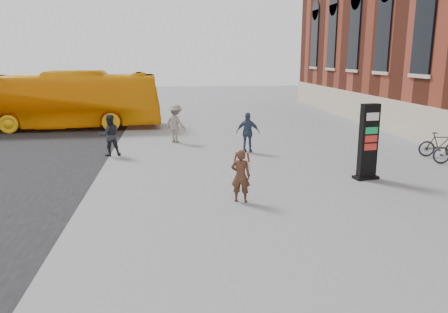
{
  "coord_description": "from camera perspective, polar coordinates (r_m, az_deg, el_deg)",
  "views": [
    {
      "loc": [
        -2.33,
        -11.95,
        4.05
      ],
      "look_at": [
        -0.82,
        0.81,
        1.11
      ],
      "focal_mm": 35.0,
      "sensor_mm": 36.0,
      "label": 1
    }
  ],
  "objects": [
    {
      "name": "bike_7",
      "position": [
        20.05,
        26.42,
        1.38
      ],
      "size": [
        1.78,
        0.91,
        1.03
      ],
      "primitive_type": "imported",
      "rotation": [
        0.0,
        0.0,
        1.31
      ],
      "color": "#25252C",
      "rests_on": "ground"
    },
    {
      "name": "pedestrian_b",
      "position": [
        21.15,
        -6.33,
        4.31
      ],
      "size": [
        1.33,
        1.32,
        1.84
      ],
      "primitive_type": "imported",
      "rotation": [
        0.0,
        0.0,
        2.36
      ],
      "color": "gray",
      "rests_on": "ground"
    },
    {
      "name": "bus",
      "position": [
        26.74,
        -21.1,
        6.87
      ],
      "size": [
        11.85,
        3.18,
        3.28
      ],
      "primitive_type": "imported",
      "rotation": [
        0.0,
        0.0,
        1.61
      ],
      "color": "#FFAC0C",
      "rests_on": "road"
    },
    {
      "name": "ground",
      "position": [
        12.84,
        4.07,
        -5.53
      ],
      "size": [
        100.0,
        100.0,
        0.0
      ],
      "primitive_type": "plane",
      "color": "#9E9EA3"
    },
    {
      "name": "info_pylon",
      "position": [
        15.34,
        18.32,
        1.81
      ],
      "size": [
        0.87,
        0.54,
        2.55
      ],
      "rotation": [
        0.0,
        0.0,
        0.17
      ],
      "color": "black",
      "rests_on": "ground"
    },
    {
      "name": "pedestrian_c",
      "position": [
        18.85,
        3.15,
        3.16
      ],
      "size": [
        1.09,
        0.68,
        1.73
      ],
      "primitive_type": "imported",
      "rotation": [
        0.0,
        0.0,
        2.87
      ],
      "color": "#384562",
      "rests_on": "ground"
    },
    {
      "name": "pedestrian_a",
      "position": [
        18.77,
        -14.7,
        2.71
      ],
      "size": [
        0.99,
        0.86,
        1.73
      ],
      "primitive_type": "imported",
      "rotation": [
        0.0,
        0.0,
        3.42
      ],
      "color": "#27282E",
      "rests_on": "ground"
    },
    {
      "name": "woman",
      "position": [
        12.36,
        2.19,
        -2.44
      ],
      "size": [
        0.69,
        0.66,
        1.53
      ],
      "rotation": [
        0.0,
        0.0,
        2.83
      ],
      "color": "#42251A",
      "rests_on": "ground"
    }
  ]
}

